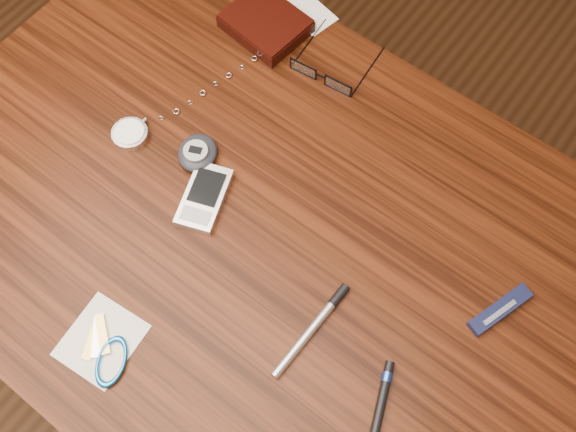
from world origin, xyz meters
name	(u,v)px	position (x,y,z in m)	size (l,w,h in m)	color
ground	(269,346)	(0.00, 0.00, 0.00)	(3.80, 3.80, 0.00)	#472814
desk	(257,250)	(0.00, 0.00, 0.65)	(1.00, 0.70, 0.75)	#381609
wallet_and_card	(267,23)	(-0.19, 0.27, 0.76)	(0.14, 0.16, 0.03)	black
eyeglasses	(323,75)	(-0.06, 0.25, 0.76)	(0.12, 0.12, 0.02)	black
pocket_watch	(136,130)	(-0.22, 0.01, 0.76)	(0.09, 0.34, 0.02)	silver
pda_phone	(204,197)	(-0.07, -0.01, 0.76)	(0.08, 0.11, 0.01)	silver
pedometer	(197,153)	(-0.13, 0.03, 0.76)	(0.08, 0.08, 0.03)	black
notepad_keys	(106,351)	(-0.04, -0.25, 0.75)	(0.11, 0.10, 0.01)	silver
pocket_knife	(500,310)	(0.33, 0.09, 0.76)	(0.05, 0.09, 0.01)	black
silver_pen	(317,323)	(0.15, -0.06, 0.76)	(0.02, 0.15, 0.01)	#B5B5BA
black_blue_pen	(383,394)	(0.27, -0.08, 0.76)	(0.04, 0.09, 0.01)	black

